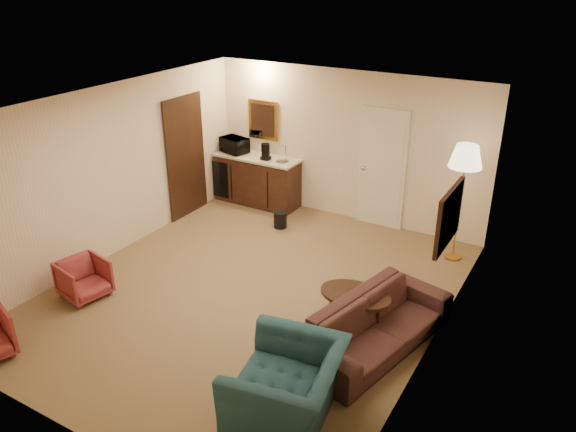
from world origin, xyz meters
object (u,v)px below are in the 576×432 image
at_px(rose_chair_near, 84,277).
at_px(coffee_maker, 266,152).
at_px(waste_bin, 280,220).
at_px(coffee_table, 354,311).
at_px(teal_armchair, 287,377).
at_px(floor_lamp, 460,203).
at_px(microwave, 234,143).
at_px(wetbar_cabinet, 257,180).
at_px(sofa, 377,317).

bearing_deg(rose_chair_near, coffee_maker, 4.68).
bearing_deg(waste_bin, coffee_table, -41.98).
xyz_separation_m(waste_bin, coffee_maker, (-0.70, 0.66, 0.93)).
bearing_deg(coffee_maker, waste_bin, -50.38).
relative_size(teal_armchair, floor_lamp, 0.64).
bearing_deg(microwave, teal_armchair, -35.96).
relative_size(wetbar_cabinet, coffee_maker, 5.56).
xyz_separation_m(coffee_table, coffee_maker, (-3.00, 2.73, 0.81)).
height_order(teal_armchair, floor_lamp, floor_lamp).
bearing_deg(waste_bin, teal_armchair, -58.37).
height_order(waste_bin, coffee_maker, coffee_maker).
height_order(wetbar_cabinet, coffee_table, wetbar_cabinet).
bearing_deg(coffee_maker, teal_armchair, -62.57).
xyz_separation_m(teal_armchair, coffee_maker, (-3.03, 4.45, 0.56)).
relative_size(teal_armchair, waste_bin, 4.14).
height_order(coffee_table, floor_lamp, floor_lamp).
xyz_separation_m(wetbar_cabinet, coffee_table, (3.23, -2.79, -0.20)).
distance_m(sofa, microwave, 5.12).
distance_m(sofa, waste_bin, 3.51).
relative_size(rose_chair_near, microwave, 1.16).
bearing_deg(rose_chair_near, microwave, 15.39).
bearing_deg(floor_lamp, microwave, 175.70).
bearing_deg(wetbar_cabinet, microwave, 179.62).
bearing_deg(teal_armchair, microwave, -150.36).
distance_m(coffee_table, floor_lamp, 2.62).
relative_size(sofa, floor_lamp, 1.16).
height_order(teal_armchair, coffee_table, teal_armchair).
xyz_separation_m(coffee_table, waste_bin, (-2.30, 2.07, -0.12)).
bearing_deg(wetbar_cabinet, rose_chair_near, -93.63).
height_order(teal_armchair, microwave, microwave).
height_order(teal_armchair, rose_chair_near, teal_armchair).
bearing_deg(rose_chair_near, sofa, -64.34).
distance_m(teal_armchair, rose_chair_near, 3.56).
relative_size(wetbar_cabinet, waste_bin, 5.82).
height_order(waste_bin, microwave, microwave).
bearing_deg(microwave, rose_chair_near, -72.17).
relative_size(wetbar_cabinet, microwave, 3.20).
xyz_separation_m(floor_lamp, coffee_maker, (-3.57, 0.26, 0.15)).
height_order(wetbar_cabinet, sofa, wetbar_cabinet).
distance_m(wetbar_cabinet, microwave, 0.81).
bearing_deg(coffee_table, floor_lamp, 76.92).
distance_m(rose_chair_near, coffee_table, 3.66).
relative_size(rose_chair_near, floor_lamp, 0.32).
distance_m(sofa, coffee_maker, 4.51).
relative_size(wetbar_cabinet, sofa, 0.78).
distance_m(rose_chair_near, coffee_maker, 3.99).
bearing_deg(waste_bin, coffee_maker, 136.44).
bearing_deg(teal_armchair, coffee_table, 170.80).
height_order(wetbar_cabinet, floor_lamp, floor_lamp).
height_order(floor_lamp, microwave, floor_lamp).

